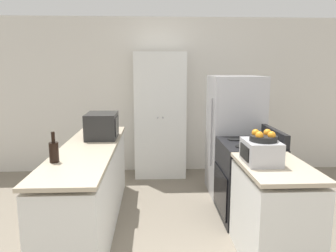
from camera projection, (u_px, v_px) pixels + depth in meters
The scene contains 10 objects.
wall_back at pixel (164, 96), 5.60m from camera, with size 7.00×0.06×2.60m.
counter_left at pixel (90, 188), 3.69m from camera, with size 0.60×2.52×0.91m.
counter_right at pixel (273, 215), 3.01m from camera, with size 0.60×0.95×0.91m.
pantry_cabinet at pixel (160, 115), 5.35m from camera, with size 0.82×0.52×2.02m.
stove at pixel (248, 180), 3.88m from camera, with size 0.66×0.79×1.07m.
refrigerator at pixel (234, 136), 4.60m from camera, with size 0.72×0.73×1.66m.
microwave at pixel (102, 126), 4.06m from camera, with size 0.37×0.49×0.31m.
wine_bottle at pixel (54, 151), 3.01m from camera, with size 0.09×0.09×0.29m.
toaster_oven at pixel (261, 152), 2.97m from camera, with size 0.31×0.38×0.21m.
fruit_bowl at pixel (263, 137), 2.93m from camera, with size 0.24×0.24×0.10m.
Camera 1 is at (-0.20, -2.19, 1.77)m, focal length 35.00 mm.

